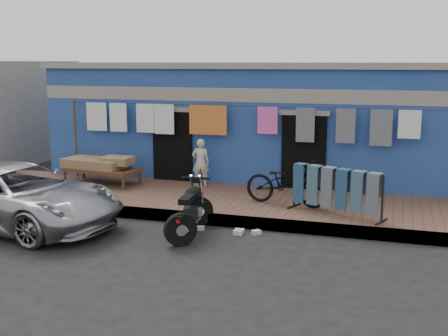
% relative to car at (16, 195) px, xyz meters
% --- Properties ---
extents(ground, '(80.00, 80.00, 0.00)m').
position_rel_car_xyz_m(ground, '(3.99, -0.28, -0.67)').
color(ground, black).
rests_on(ground, ground).
extents(sidewalk, '(28.00, 3.00, 0.25)m').
position_rel_car_xyz_m(sidewalk, '(3.99, 2.72, -0.54)').
color(sidewalk, brown).
rests_on(sidewalk, ground).
extents(curb, '(28.00, 0.10, 0.25)m').
position_rel_car_xyz_m(curb, '(3.99, 1.27, -0.54)').
color(curb, gray).
rests_on(curb, ground).
extents(building, '(12.20, 5.20, 3.36)m').
position_rel_car_xyz_m(building, '(3.98, 6.71, 1.02)').
color(building, navy).
rests_on(building, ground).
extents(clothesline, '(10.06, 0.06, 2.10)m').
position_rel_car_xyz_m(clothesline, '(3.54, 3.97, 1.16)').
color(clothesline, brown).
rests_on(clothesline, sidewalk).
extents(car, '(5.02, 2.86, 1.34)m').
position_rel_car_xyz_m(car, '(0.00, 0.00, 0.00)').
color(car, '#A9A9AE').
rests_on(car, ground).
extents(seated_person, '(0.49, 0.38, 1.21)m').
position_rel_car_xyz_m(seated_person, '(2.73, 3.75, 0.19)').
color(seated_person, beige).
rests_on(seated_person, sidewalk).
extents(bicycle, '(1.97, 0.99, 1.22)m').
position_rel_car_xyz_m(bicycle, '(5.20, 2.47, 0.19)').
color(bicycle, black).
rests_on(bicycle, sidewalk).
extents(motorcycle, '(0.91, 1.78, 1.08)m').
position_rel_car_xyz_m(motorcycle, '(3.67, 0.48, -0.13)').
color(motorcycle, black).
rests_on(motorcycle, ground).
extents(charpoy, '(2.36, 1.56, 0.70)m').
position_rel_car_xyz_m(charpoy, '(0.20, 3.22, -0.07)').
color(charpoy, brown).
rests_on(charpoy, sidewalk).
extents(jeans_rack, '(2.40, 1.84, 1.01)m').
position_rel_car_xyz_m(jeans_rack, '(6.34, 1.99, 0.09)').
color(jeans_rack, black).
rests_on(jeans_rack, sidewalk).
extents(litter_a, '(0.19, 0.16, 0.07)m').
position_rel_car_xyz_m(litter_a, '(3.73, 0.89, -0.63)').
color(litter_a, silver).
rests_on(litter_a, ground).
extents(litter_b, '(0.21, 0.21, 0.09)m').
position_rel_car_xyz_m(litter_b, '(4.91, 0.92, -0.63)').
color(litter_b, silver).
rests_on(litter_b, ground).
extents(litter_c, '(0.18, 0.23, 0.09)m').
position_rel_car_xyz_m(litter_c, '(4.57, 0.85, -0.62)').
color(litter_c, silver).
rests_on(litter_c, ground).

